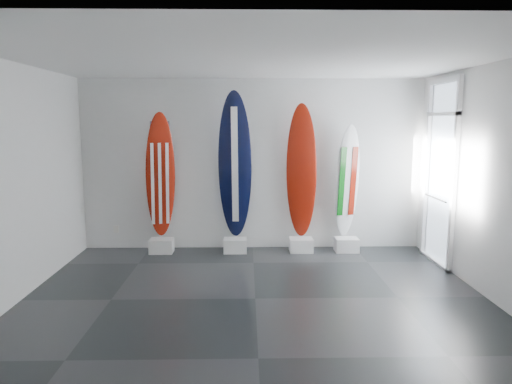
{
  "coord_description": "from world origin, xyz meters",
  "views": [
    {
      "loc": [
        -0.11,
        -5.76,
        2.26
      ],
      "look_at": [
        0.04,
        1.4,
        1.18
      ],
      "focal_mm": 32.85,
      "sensor_mm": 36.0,
      "label": 1
    }
  ],
  "objects_px": {
    "surfboard_usa": "(160,176)",
    "surfboard_italy": "(347,182)",
    "surfboard_navy": "(235,166)",
    "surfboard_swiss": "(301,171)"
  },
  "relations": [
    {
      "from": "surfboard_navy",
      "to": "surfboard_swiss",
      "type": "xyz_separation_m",
      "value": [
        1.15,
        0.0,
        -0.1
      ]
    },
    {
      "from": "surfboard_navy",
      "to": "surfboard_italy",
      "type": "height_order",
      "value": "surfboard_navy"
    },
    {
      "from": "surfboard_usa",
      "to": "surfboard_swiss",
      "type": "distance_m",
      "value": 2.44
    },
    {
      "from": "surfboard_usa",
      "to": "surfboard_italy",
      "type": "relative_size",
      "value": 1.11
    },
    {
      "from": "surfboard_usa",
      "to": "surfboard_italy",
      "type": "height_order",
      "value": "surfboard_usa"
    },
    {
      "from": "surfboard_usa",
      "to": "surfboard_swiss",
      "type": "xyz_separation_m",
      "value": [
        2.43,
        0.0,
        0.07
      ]
    },
    {
      "from": "surfboard_swiss",
      "to": "surfboard_italy",
      "type": "bearing_deg",
      "value": 14.86
    },
    {
      "from": "surfboard_usa",
      "to": "surfboard_navy",
      "type": "relative_size",
      "value": 0.87
    },
    {
      "from": "surfboard_navy",
      "to": "surfboard_swiss",
      "type": "bearing_deg",
      "value": 3.93
    },
    {
      "from": "surfboard_navy",
      "to": "surfboard_italy",
      "type": "bearing_deg",
      "value": 3.93
    }
  ]
}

